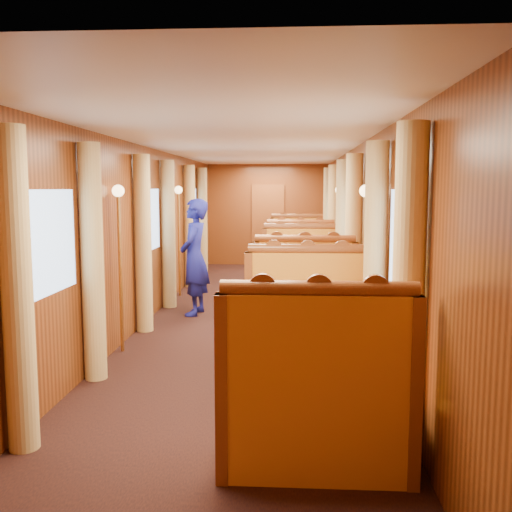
# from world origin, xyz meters

# --- Properties ---
(floor) EXTENTS (3.00, 12.00, 0.01)m
(floor) POSITION_xyz_m (0.00, 0.00, 0.00)
(floor) COLOR black
(floor) RESTS_ON ground
(ceiling) EXTENTS (3.00, 12.00, 0.01)m
(ceiling) POSITION_xyz_m (0.00, 0.00, 2.50)
(ceiling) COLOR silver
(ceiling) RESTS_ON wall_left
(wall_far) EXTENTS (3.00, 0.01, 2.50)m
(wall_far) POSITION_xyz_m (0.00, 6.00, 1.25)
(wall_far) COLOR brown
(wall_far) RESTS_ON floor
(wall_near) EXTENTS (3.00, 0.01, 2.50)m
(wall_near) POSITION_xyz_m (0.00, -6.00, 1.25)
(wall_near) COLOR brown
(wall_near) RESTS_ON floor
(wall_left) EXTENTS (0.01, 12.00, 2.50)m
(wall_left) POSITION_xyz_m (-1.50, 0.00, 1.25)
(wall_left) COLOR brown
(wall_left) RESTS_ON floor
(wall_right) EXTENTS (0.01, 12.00, 2.50)m
(wall_right) POSITION_xyz_m (1.50, 0.00, 1.25)
(wall_right) COLOR brown
(wall_right) RESTS_ON floor
(doorway_far) EXTENTS (0.80, 0.04, 2.00)m
(doorway_far) POSITION_xyz_m (0.00, 5.97, 1.00)
(doorway_far) COLOR brown
(doorway_far) RESTS_ON floor
(table_near) EXTENTS (1.05, 0.72, 0.75)m
(table_near) POSITION_xyz_m (0.75, -3.50, 0.38)
(table_near) COLOR white
(table_near) RESTS_ON floor
(banquette_near_fwd) EXTENTS (1.30, 0.55, 1.34)m
(banquette_near_fwd) POSITION_xyz_m (0.75, -4.51, 0.42)
(banquette_near_fwd) COLOR #BA5014
(banquette_near_fwd) RESTS_ON floor
(banquette_near_aft) EXTENTS (1.30, 0.55, 1.34)m
(banquette_near_aft) POSITION_xyz_m (0.75, -2.49, 0.42)
(banquette_near_aft) COLOR #BA5014
(banquette_near_aft) RESTS_ON floor
(table_mid) EXTENTS (1.05, 0.72, 0.75)m
(table_mid) POSITION_xyz_m (0.75, 0.00, 0.38)
(table_mid) COLOR white
(table_mid) RESTS_ON floor
(banquette_mid_fwd) EXTENTS (1.30, 0.55, 1.34)m
(banquette_mid_fwd) POSITION_xyz_m (0.75, -1.01, 0.42)
(banquette_mid_fwd) COLOR #BA5014
(banquette_mid_fwd) RESTS_ON floor
(banquette_mid_aft) EXTENTS (1.30, 0.55, 1.34)m
(banquette_mid_aft) POSITION_xyz_m (0.75, 1.01, 0.42)
(banquette_mid_aft) COLOR #BA5014
(banquette_mid_aft) RESTS_ON floor
(table_far) EXTENTS (1.05, 0.72, 0.75)m
(table_far) POSITION_xyz_m (0.75, 3.50, 0.38)
(table_far) COLOR white
(table_far) RESTS_ON floor
(banquette_far_fwd) EXTENTS (1.30, 0.55, 1.34)m
(banquette_far_fwd) POSITION_xyz_m (0.75, 2.49, 0.42)
(banquette_far_fwd) COLOR #BA5014
(banquette_far_fwd) RESTS_ON floor
(banquette_far_aft) EXTENTS (1.30, 0.55, 1.34)m
(banquette_far_aft) POSITION_xyz_m (0.75, 4.51, 0.42)
(banquette_far_aft) COLOR #BA5014
(banquette_far_aft) RESTS_ON floor
(tea_tray) EXTENTS (0.40, 0.34, 0.01)m
(tea_tray) POSITION_xyz_m (0.63, -3.58, 0.76)
(tea_tray) COLOR silver
(tea_tray) RESTS_ON table_near
(teapot_left) EXTENTS (0.17, 0.14, 0.13)m
(teapot_left) POSITION_xyz_m (0.59, -3.61, 0.82)
(teapot_left) COLOR silver
(teapot_left) RESTS_ON tea_tray
(teapot_right) EXTENTS (0.19, 0.15, 0.13)m
(teapot_right) POSITION_xyz_m (0.74, -3.64, 0.82)
(teapot_right) COLOR silver
(teapot_right) RESTS_ON tea_tray
(teapot_back) EXTENTS (0.18, 0.16, 0.12)m
(teapot_back) POSITION_xyz_m (0.63, -3.43, 0.81)
(teapot_back) COLOR silver
(teapot_back) RESTS_ON tea_tray
(fruit_plate) EXTENTS (0.20, 0.20, 0.05)m
(fruit_plate) POSITION_xyz_m (1.09, -3.66, 0.77)
(fruit_plate) COLOR white
(fruit_plate) RESTS_ON table_near
(cup_inboard) EXTENTS (0.08, 0.08, 0.26)m
(cup_inboard) POSITION_xyz_m (0.36, -3.39, 0.86)
(cup_inboard) COLOR white
(cup_inboard) RESTS_ON table_near
(cup_outboard) EXTENTS (0.08, 0.08, 0.26)m
(cup_outboard) POSITION_xyz_m (0.44, -3.25, 0.86)
(cup_outboard) COLOR white
(cup_outboard) RESTS_ON table_near
(rose_vase_mid) EXTENTS (0.06, 0.06, 0.36)m
(rose_vase_mid) POSITION_xyz_m (0.76, -0.02, 0.93)
(rose_vase_mid) COLOR silver
(rose_vase_mid) RESTS_ON table_mid
(rose_vase_far) EXTENTS (0.06, 0.06, 0.36)m
(rose_vase_far) POSITION_xyz_m (0.75, 3.50, 0.93)
(rose_vase_far) COLOR silver
(rose_vase_far) RESTS_ON table_far
(window_left_near) EXTENTS (0.01, 1.20, 0.90)m
(window_left_near) POSITION_xyz_m (-1.49, -3.50, 1.45)
(window_left_near) COLOR #89ADDB
(window_left_near) RESTS_ON wall_left
(curtain_left_near_a) EXTENTS (0.22, 0.22, 2.35)m
(curtain_left_near_a) POSITION_xyz_m (-1.38, -4.28, 1.18)
(curtain_left_near_a) COLOR tan
(curtain_left_near_a) RESTS_ON floor
(curtain_left_near_b) EXTENTS (0.22, 0.22, 2.35)m
(curtain_left_near_b) POSITION_xyz_m (-1.38, -2.72, 1.18)
(curtain_left_near_b) COLOR tan
(curtain_left_near_b) RESTS_ON floor
(window_right_near) EXTENTS (0.01, 1.20, 0.90)m
(window_right_near) POSITION_xyz_m (1.49, -3.50, 1.45)
(window_right_near) COLOR #89ADDB
(window_right_near) RESTS_ON wall_right
(curtain_right_near_a) EXTENTS (0.22, 0.22, 2.35)m
(curtain_right_near_a) POSITION_xyz_m (1.38, -4.28, 1.18)
(curtain_right_near_a) COLOR tan
(curtain_right_near_a) RESTS_ON floor
(curtain_right_near_b) EXTENTS (0.22, 0.22, 2.35)m
(curtain_right_near_b) POSITION_xyz_m (1.38, -2.72, 1.18)
(curtain_right_near_b) COLOR tan
(curtain_right_near_b) RESTS_ON floor
(window_left_mid) EXTENTS (0.01, 1.20, 0.90)m
(window_left_mid) POSITION_xyz_m (-1.49, 0.00, 1.45)
(window_left_mid) COLOR #89ADDB
(window_left_mid) RESTS_ON wall_left
(curtain_left_mid_a) EXTENTS (0.22, 0.22, 2.35)m
(curtain_left_mid_a) POSITION_xyz_m (-1.38, -0.78, 1.18)
(curtain_left_mid_a) COLOR tan
(curtain_left_mid_a) RESTS_ON floor
(curtain_left_mid_b) EXTENTS (0.22, 0.22, 2.35)m
(curtain_left_mid_b) POSITION_xyz_m (-1.38, 0.78, 1.18)
(curtain_left_mid_b) COLOR tan
(curtain_left_mid_b) RESTS_ON floor
(window_right_mid) EXTENTS (0.01, 1.20, 0.90)m
(window_right_mid) POSITION_xyz_m (1.49, 0.00, 1.45)
(window_right_mid) COLOR #89ADDB
(window_right_mid) RESTS_ON wall_right
(curtain_right_mid_a) EXTENTS (0.22, 0.22, 2.35)m
(curtain_right_mid_a) POSITION_xyz_m (1.38, -0.78, 1.18)
(curtain_right_mid_a) COLOR tan
(curtain_right_mid_a) RESTS_ON floor
(curtain_right_mid_b) EXTENTS (0.22, 0.22, 2.35)m
(curtain_right_mid_b) POSITION_xyz_m (1.38, 0.78, 1.18)
(curtain_right_mid_b) COLOR tan
(curtain_right_mid_b) RESTS_ON floor
(window_left_far) EXTENTS (0.01, 1.20, 0.90)m
(window_left_far) POSITION_xyz_m (-1.49, 3.50, 1.45)
(window_left_far) COLOR #89ADDB
(window_left_far) RESTS_ON wall_left
(curtain_left_far_a) EXTENTS (0.22, 0.22, 2.35)m
(curtain_left_far_a) POSITION_xyz_m (-1.38, 2.72, 1.18)
(curtain_left_far_a) COLOR tan
(curtain_left_far_a) RESTS_ON floor
(curtain_left_far_b) EXTENTS (0.22, 0.22, 2.35)m
(curtain_left_far_b) POSITION_xyz_m (-1.38, 4.28, 1.18)
(curtain_left_far_b) COLOR tan
(curtain_left_far_b) RESTS_ON floor
(window_right_far) EXTENTS (0.01, 1.20, 0.90)m
(window_right_far) POSITION_xyz_m (1.49, 3.50, 1.45)
(window_right_far) COLOR #89ADDB
(window_right_far) RESTS_ON wall_right
(curtain_right_far_a) EXTENTS (0.22, 0.22, 2.35)m
(curtain_right_far_a) POSITION_xyz_m (1.38, 2.72, 1.18)
(curtain_right_far_a) COLOR tan
(curtain_right_far_a) RESTS_ON floor
(curtain_right_far_b) EXTENTS (0.22, 0.22, 2.35)m
(curtain_right_far_b) POSITION_xyz_m (1.38, 4.28, 1.18)
(curtain_right_far_b) COLOR tan
(curtain_right_far_b) RESTS_ON floor
(sconce_left_fore) EXTENTS (0.14, 0.14, 1.95)m
(sconce_left_fore) POSITION_xyz_m (-1.40, -1.75, 1.38)
(sconce_left_fore) COLOR #BF8C3F
(sconce_left_fore) RESTS_ON floor
(sconce_right_fore) EXTENTS (0.14, 0.14, 1.95)m
(sconce_right_fore) POSITION_xyz_m (1.40, -1.75, 1.38)
(sconce_right_fore) COLOR #BF8C3F
(sconce_right_fore) RESTS_ON floor
(sconce_left_aft) EXTENTS (0.14, 0.14, 1.95)m
(sconce_left_aft) POSITION_xyz_m (-1.40, 1.75, 1.38)
(sconce_left_aft) COLOR #BF8C3F
(sconce_left_aft) RESTS_ON floor
(sconce_right_aft) EXTENTS (0.14, 0.14, 1.95)m
(sconce_right_aft) POSITION_xyz_m (1.40, 1.75, 1.38)
(sconce_right_aft) COLOR #BF8C3F
(sconce_right_aft) RESTS_ON floor
(steward) EXTENTS (0.47, 0.67, 1.75)m
(steward) POSITION_xyz_m (-0.87, 0.25, 0.88)
(steward) COLOR navy
(steward) RESTS_ON floor
(passenger) EXTENTS (0.40, 0.44, 0.76)m
(passenger) POSITION_xyz_m (0.75, 0.75, 0.74)
(passenger) COLOR beige
(passenger) RESTS_ON banquette_mid_aft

